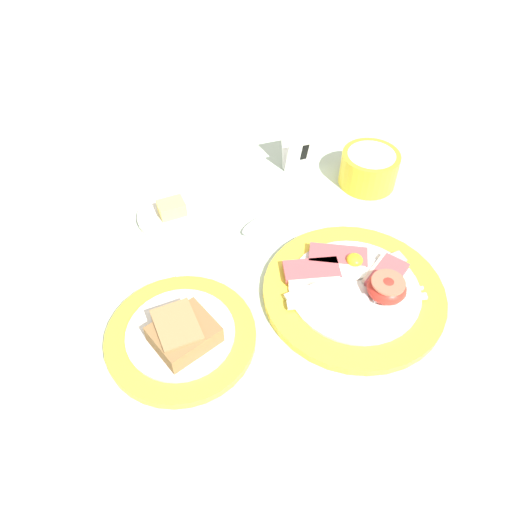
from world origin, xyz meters
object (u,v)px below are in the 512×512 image
at_px(bread_plate, 181,335).
at_px(breakfast_plate, 355,289).
at_px(number_card, 301,149).
at_px(teaspoon_by_saucer, 247,232).
at_px(butter_dish, 173,214).
at_px(sugar_cup, 369,168).

bearing_deg(bread_plate, breakfast_plate, 6.78).
bearing_deg(number_card, teaspoon_by_saucer, -136.87).
relative_size(breakfast_plate, teaspoon_by_saucer, 1.37).
relative_size(number_card, teaspoon_by_saucer, 0.41).
bearing_deg(butter_dish, teaspoon_by_saucer, -29.11).
relative_size(bread_plate, butter_dish, 1.73).
bearing_deg(number_card, butter_dish, -166.07).
bearing_deg(butter_dish, bread_plate, -92.68).
distance_m(sugar_cup, number_card, 0.12).
height_order(bread_plate, teaspoon_by_saucer, bread_plate).
relative_size(bread_plate, teaspoon_by_saucer, 1.06).
xyz_separation_m(bread_plate, teaspoon_by_saucer, (0.12, 0.17, -0.01)).
xyz_separation_m(breakfast_plate, butter_dish, (-0.23, 0.20, -0.00)).
distance_m(bread_plate, teaspoon_by_saucer, 0.21).
relative_size(breakfast_plate, bread_plate, 1.29).
bearing_deg(sugar_cup, breakfast_plate, -114.20).
distance_m(bread_plate, butter_dish, 0.23).
xyz_separation_m(bread_plate, butter_dish, (0.01, 0.23, -0.01)).
bearing_deg(number_card, bread_plate, -133.58).
height_order(butter_dish, teaspoon_by_saucer, butter_dish).
relative_size(butter_dish, number_card, 1.50).
xyz_separation_m(butter_dish, number_card, (0.23, 0.08, 0.03)).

